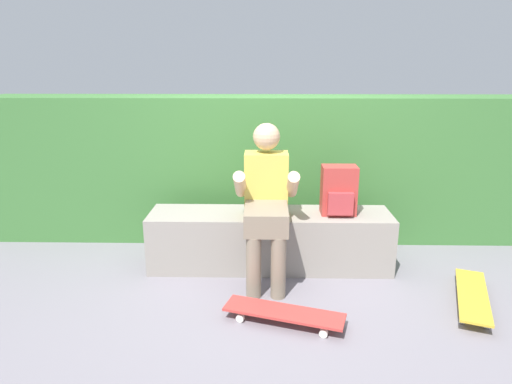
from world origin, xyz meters
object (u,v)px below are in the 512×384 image
person_skater (266,198)px  backpack_on_bench (339,191)px  skateboard_near_person (284,313)px  bench_main (270,240)px  skateboard_beside_bench (473,296)px

person_skater → backpack_on_bench: (0.59, 0.21, -0.00)m
skateboard_near_person → person_skater: bearing=100.2°
skateboard_near_person → bench_main: bearing=95.5°
person_skater → backpack_on_bench: bearing=19.4°
bench_main → skateboard_beside_bench: size_ratio=2.44×
backpack_on_bench → bench_main: bearing=179.0°
bench_main → backpack_on_bench: (0.56, -0.01, 0.43)m
skateboard_beside_bench → skateboard_near_person: bearing=-169.3°
person_skater → skateboard_beside_bench: (1.47, -0.41, -0.59)m
bench_main → person_skater: size_ratio=1.63×
bench_main → skateboard_beside_bench: bench_main is taller
person_skater → skateboard_near_person: size_ratio=1.49×
skateboard_beside_bench → bench_main: bearing=156.5°
skateboard_beside_bench → backpack_on_bench: (-0.88, 0.61, 0.59)m
skateboard_near_person → skateboard_beside_bench: (1.35, 0.26, 0.00)m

